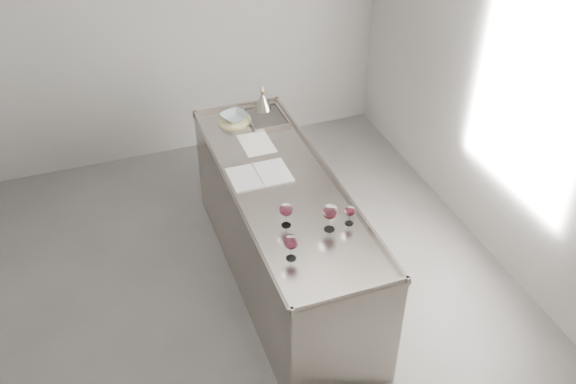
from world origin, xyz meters
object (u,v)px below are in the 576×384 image
object	(u,v)px
wine_glass_small	(350,211)
ceramic_bowl	(234,117)
counter	(283,233)
notebook	(259,175)
wine_glass_right	(330,212)
wine_glass_middle	(286,210)
wine_funnel	(263,102)
wine_glass_left	(291,243)

from	to	relation	value
wine_glass_small	ceramic_bowl	xyz separation A→B (m)	(-0.35, 1.54, -0.06)
counter	notebook	size ratio (longest dim) A/B	5.37
wine_glass_right	wine_glass_small	size ratio (longest dim) A/B	1.38
counter	wine_glass_middle	xyz separation A→B (m)	(-0.14, -0.46, 0.60)
counter	ceramic_bowl	bearing A→B (deg)	95.04
wine_glass_middle	ceramic_bowl	size ratio (longest dim) A/B	0.86
ceramic_bowl	wine_glass_right	bearing A→B (deg)	-82.70
counter	wine_funnel	size ratio (longest dim) A/B	10.83
wine_glass_right	wine_funnel	xyz separation A→B (m)	(0.09, 1.67, -0.07)
notebook	counter	bearing A→B (deg)	-47.09
wine_glass_left	wine_funnel	xyz separation A→B (m)	(0.42, 1.85, -0.06)
counter	notebook	world-z (taller)	counter
wine_glass_left	ceramic_bowl	world-z (taller)	wine_glass_left
notebook	ceramic_bowl	size ratio (longest dim) A/B	2.16
notebook	ceramic_bowl	distance (m)	0.82
counter	wine_glass_middle	world-z (taller)	wine_glass_middle
wine_glass_right	wine_glass_small	xyz separation A→B (m)	(0.15, 0.01, -0.04)
wine_glass_left	wine_glass_small	world-z (taller)	wine_glass_left
wine_glass_small	wine_funnel	xyz separation A→B (m)	(-0.06, 1.66, -0.03)
counter	notebook	distance (m)	0.51
wine_glass_middle	wine_glass_right	distance (m)	0.29
wine_glass_middle	ceramic_bowl	distance (m)	1.42
wine_glass_small	notebook	distance (m)	0.83
wine_glass_small	wine_glass_right	bearing A→B (deg)	-175.76
wine_glass_left	wine_glass_middle	world-z (taller)	same
wine_glass_small	wine_funnel	bearing A→B (deg)	92.02
notebook	ceramic_bowl	bearing A→B (deg)	86.76
notebook	wine_funnel	world-z (taller)	wine_funnel
wine_glass_left	ceramic_bowl	size ratio (longest dim) A/B	0.87
counter	ceramic_bowl	world-z (taller)	ceramic_bowl
counter	wine_glass_middle	distance (m)	0.76
wine_glass_right	notebook	distance (m)	0.79
wine_glass_small	wine_funnel	world-z (taller)	wine_funnel
notebook	wine_glass_right	bearing A→B (deg)	-71.25
wine_glass_middle	wine_glass_small	distance (m)	0.42
counter	wine_glass_small	world-z (taller)	wine_glass_small
wine_glass_middle	wine_funnel	bearing A→B (deg)	77.57
counter	notebook	xyz separation A→B (m)	(-0.13, 0.14, 0.47)
counter	ceramic_bowl	xyz separation A→B (m)	(-0.08, 0.96, 0.51)
wine_glass_right	counter	bearing A→B (deg)	100.90
notebook	wine_funnel	size ratio (longest dim) A/B	2.02
counter	wine_glass_right	world-z (taller)	wine_glass_right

